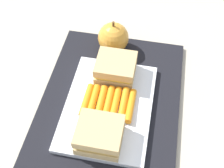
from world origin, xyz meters
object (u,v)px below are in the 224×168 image
(food_tray, at_px, (108,107))
(sandwich_half_right, at_px, (116,68))
(carrot_sticks_bundle, at_px, (108,103))
(apple, at_px, (113,38))
(sandwich_half_left, at_px, (100,135))

(food_tray, distance_m, sandwich_half_right, 0.08)
(food_tray, distance_m, carrot_sticks_bundle, 0.01)
(food_tray, bearing_deg, carrot_sticks_bundle, 52.63)
(food_tray, distance_m, apple, 0.17)
(food_tray, xyz_separation_m, sandwich_half_right, (0.08, 0.00, 0.03))
(carrot_sticks_bundle, height_order, apple, apple)
(food_tray, height_order, apple, apple)
(sandwich_half_left, height_order, apple, apple)
(sandwich_half_right, relative_size, apple, 0.99)
(food_tray, height_order, carrot_sticks_bundle, carrot_sticks_bundle)
(food_tray, xyz_separation_m, carrot_sticks_bundle, (0.00, 0.00, 0.01))
(sandwich_half_right, bearing_deg, apple, 14.03)
(food_tray, relative_size, sandwich_half_left, 2.88)
(apple, bearing_deg, food_tray, -172.51)
(sandwich_half_left, relative_size, sandwich_half_right, 1.00)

